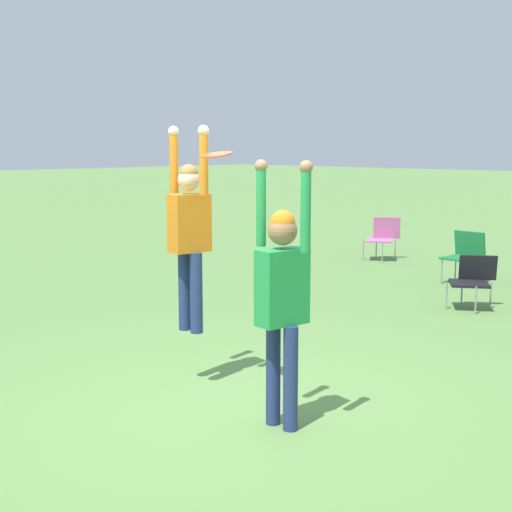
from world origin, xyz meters
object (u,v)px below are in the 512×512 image
(camping_chair_1, at_px, (473,278))
(camping_chair_2, at_px, (465,253))
(person_jumping, at_px, (189,226))
(person_defending, at_px, (282,288))
(frisbee, at_px, (217,155))
(camping_chair_3, at_px, (383,235))

(camping_chair_1, xyz_separation_m, camping_chair_2, (-0.99, 1.65, 0.08))
(person_jumping, distance_m, person_defending, 1.42)
(camping_chair_1, bearing_deg, frisbee, 57.19)
(camping_chair_3, bearing_deg, camping_chair_2, 122.57)
(frisbee, xyz_separation_m, camping_chair_2, (-1.10, 6.68, -1.69))
(camping_chair_2, bearing_deg, camping_chair_3, -23.86)
(person_jumping, relative_size, frisbee, 7.10)
(camping_chair_1, bearing_deg, camping_chair_2, -93.30)
(camping_chair_3, bearing_deg, person_defending, 87.01)
(person_defending, xyz_separation_m, camping_chair_1, (-0.95, 5.11, -0.72))
(person_jumping, distance_m, frisbee, 0.85)
(frisbee, bearing_deg, person_jumping, 166.45)
(person_jumping, height_order, camping_chair_2, person_jumping)
(frisbee, height_order, camping_chair_1, frisbee)
(frisbee, xyz_separation_m, camping_chair_1, (-0.12, 5.03, -1.77))
(person_jumping, xyz_separation_m, camping_chair_3, (-3.00, 7.71, -1.04))
(person_jumping, relative_size, person_defending, 0.90)
(person_defending, xyz_separation_m, frisbee, (-0.84, 0.08, 1.05))
(frisbee, relative_size, camping_chair_3, 0.32)
(person_defending, distance_m, camping_chair_1, 5.24)
(person_jumping, bearing_deg, frisbee, -94.92)
(camping_chair_1, bearing_deg, camping_chair_3, -73.68)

